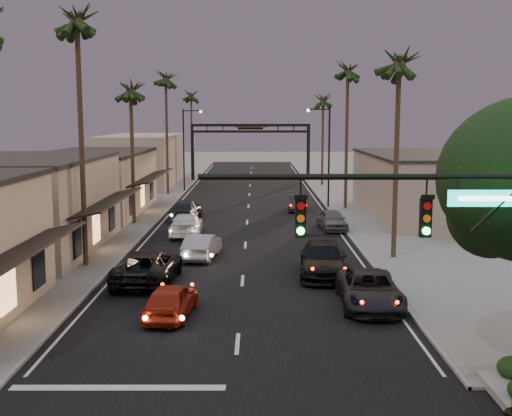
{
  "coord_description": "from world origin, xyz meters",
  "views": [
    {
      "loc": [
        0.65,
        -12.16,
        8.09
      ],
      "look_at": [
        0.68,
        27.29,
        2.5
      ],
      "focal_mm": 45.0,
      "sensor_mm": 36.0,
      "label": 1
    }
  ],
  "objects_px": {
    "streetlight_left": "(186,143)",
    "oncoming_pickup": "(148,267)",
    "palm_ld": "(166,75)",
    "curbside_black": "(323,259)",
    "palm_far": "(191,93)",
    "palm_rc": "(323,97)",
    "streetlight_right": "(326,149)",
    "oncoming_red": "(171,300)",
    "palm_ra": "(399,56)",
    "palm_lb": "(76,14)",
    "traffic_signal": "(452,236)",
    "palm_lc": "(130,85)",
    "curbside_near": "(369,289)",
    "arch": "(250,138)",
    "oncoming_silver": "(202,246)",
    "palm_rb": "(348,66)"
  },
  "relations": [
    {
      "from": "streetlight_left",
      "to": "curbside_black",
      "type": "relative_size",
      "value": 1.55
    },
    {
      "from": "oncoming_red",
      "to": "arch",
      "type": "bearing_deg",
      "value": -87.04
    },
    {
      "from": "traffic_signal",
      "to": "palm_lb",
      "type": "height_order",
      "value": "palm_lb"
    },
    {
      "from": "traffic_signal",
      "to": "palm_rb",
      "type": "xyz_separation_m",
      "value": [
        2.91,
        40.0,
        7.33
      ]
    },
    {
      "from": "palm_far",
      "to": "oncoming_pickup",
      "type": "height_order",
      "value": "palm_far"
    },
    {
      "from": "palm_ra",
      "to": "palm_rc",
      "type": "distance_m",
      "value": 40.01
    },
    {
      "from": "streetlight_right",
      "to": "oncoming_red",
      "type": "bearing_deg",
      "value": -106.94
    },
    {
      "from": "streetlight_left",
      "to": "curbside_black",
      "type": "distance_m",
      "value": 39.72
    },
    {
      "from": "palm_rc",
      "to": "curbside_near",
      "type": "distance_m",
      "value": 50.42
    },
    {
      "from": "streetlight_left",
      "to": "oncoming_silver",
      "type": "xyz_separation_m",
      "value": [
        4.47,
        -33.88,
        -4.6
      ]
    },
    {
      "from": "palm_ra",
      "to": "palm_lb",
      "type": "bearing_deg",
      "value": -173.37
    },
    {
      "from": "streetlight_left",
      "to": "curbside_black",
      "type": "height_order",
      "value": "streetlight_left"
    },
    {
      "from": "oncoming_pickup",
      "to": "curbside_black",
      "type": "xyz_separation_m",
      "value": [
        8.78,
        1.5,
        0.03
      ]
    },
    {
      "from": "palm_lb",
      "to": "oncoming_silver",
      "type": "distance_m",
      "value": 14.24
    },
    {
      "from": "streetlight_right",
      "to": "palm_far",
      "type": "distance_m",
      "value": 36.85
    },
    {
      "from": "streetlight_left",
      "to": "curbside_near",
      "type": "relative_size",
      "value": 1.65
    },
    {
      "from": "palm_lc",
      "to": "palm_far",
      "type": "bearing_deg",
      "value": 89.59
    },
    {
      "from": "streetlight_left",
      "to": "palm_far",
      "type": "distance_m",
      "value": 20.96
    },
    {
      "from": "oncoming_pickup",
      "to": "palm_ld",
      "type": "bearing_deg",
      "value": -81.16
    },
    {
      "from": "traffic_signal",
      "to": "palm_lc",
      "type": "distance_m",
      "value": 35.46
    },
    {
      "from": "palm_ra",
      "to": "curbside_near",
      "type": "xyz_separation_m",
      "value": [
        -3.05,
        -9.39,
        -10.69
      ]
    },
    {
      "from": "palm_ld",
      "to": "oncoming_pickup",
      "type": "distance_m",
      "value": 38.39
    },
    {
      "from": "arch",
      "to": "curbside_black",
      "type": "xyz_separation_m",
      "value": [
        4.14,
        -49.88,
        -4.69
      ]
    },
    {
      "from": "palm_ld",
      "to": "oncoming_pickup",
      "type": "relative_size",
      "value": 2.41
    },
    {
      "from": "palm_ra",
      "to": "curbside_near",
      "type": "relative_size",
      "value": 2.42
    },
    {
      "from": "palm_lb",
      "to": "palm_rc",
      "type": "relative_size",
      "value": 1.25
    },
    {
      "from": "palm_lb",
      "to": "palm_ld",
      "type": "height_order",
      "value": "palm_lb"
    },
    {
      "from": "oncoming_pickup",
      "to": "palm_lc",
      "type": "bearing_deg",
      "value": -74.54
    },
    {
      "from": "oncoming_silver",
      "to": "palm_ld",
      "type": "bearing_deg",
      "value": -71.31
    },
    {
      "from": "arch",
      "to": "palm_lc",
      "type": "bearing_deg",
      "value": -104.2
    },
    {
      "from": "oncoming_pickup",
      "to": "oncoming_silver",
      "type": "relative_size",
      "value": 1.34
    },
    {
      "from": "streetlight_right",
      "to": "palm_rb",
      "type": "height_order",
      "value": "palm_rb"
    },
    {
      "from": "palm_ra",
      "to": "palm_far",
      "type": "distance_m",
      "value": 56.58
    },
    {
      "from": "oncoming_pickup",
      "to": "curbside_black",
      "type": "bearing_deg",
      "value": -167.69
    },
    {
      "from": "streetlight_right",
      "to": "curbside_near",
      "type": "relative_size",
      "value": 1.65
    },
    {
      "from": "arch",
      "to": "streetlight_left",
      "type": "height_order",
      "value": "streetlight_left"
    },
    {
      "from": "curbside_black",
      "to": "arch",
      "type": "bearing_deg",
      "value": 99.56
    },
    {
      "from": "streetlight_left",
      "to": "oncoming_pickup",
      "type": "height_order",
      "value": "streetlight_left"
    },
    {
      "from": "streetlight_left",
      "to": "oncoming_pickup",
      "type": "relative_size",
      "value": 1.53
    },
    {
      "from": "palm_ld",
      "to": "streetlight_right",
      "type": "bearing_deg",
      "value": -32.79
    },
    {
      "from": "streetlight_left",
      "to": "palm_far",
      "type": "relative_size",
      "value": 0.68
    },
    {
      "from": "palm_rb",
      "to": "oncoming_red",
      "type": "xyz_separation_m",
      "value": [
        -11.39,
        -30.88,
        -11.7
      ]
    },
    {
      "from": "palm_lc",
      "to": "oncoming_silver",
      "type": "distance_m",
      "value": 16.55
    },
    {
      "from": "arch",
      "to": "palm_rb",
      "type": "bearing_deg",
      "value": -71.7
    },
    {
      "from": "streetlight_right",
      "to": "palm_ra",
      "type": "distance_m",
      "value": 21.94
    },
    {
      "from": "curbside_black",
      "to": "palm_far",
      "type": "bearing_deg",
      "value": 106.95
    },
    {
      "from": "streetlight_right",
      "to": "oncoming_red",
      "type": "xyz_separation_m",
      "value": [
        -9.71,
        -31.88,
        -4.62
      ]
    },
    {
      "from": "oncoming_pickup",
      "to": "curbside_near",
      "type": "xyz_separation_m",
      "value": [
        10.2,
        -4.0,
        -0.06
      ]
    },
    {
      "from": "palm_far",
      "to": "oncoming_red",
      "type": "relative_size",
      "value": 3.15
    },
    {
      "from": "palm_rc",
      "to": "streetlight_left",
      "type": "bearing_deg",
      "value": -158.86
    }
  ]
}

